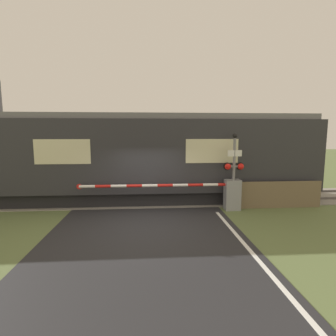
{
  "coord_description": "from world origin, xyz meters",
  "views": [
    {
      "loc": [
        0.13,
        -8.59,
        3.02
      ],
      "look_at": [
        0.89,
        1.98,
        1.63
      ],
      "focal_mm": 28.0,
      "sensor_mm": 36.0,
      "label": 1
    }
  ],
  "objects": [
    {
      "name": "crossing_barrier",
      "position": [
        2.86,
        1.38,
        0.69
      ],
      "size": [
        6.35,
        0.44,
        1.22
      ],
      "color": "gray",
      "rests_on": "ground_plane"
    },
    {
      "name": "train",
      "position": [
        -3.22,
        3.32,
        1.97
      ],
      "size": [
        21.32,
        3.13,
        3.85
      ],
      "color": "black",
      "rests_on": "ground_plane"
    },
    {
      "name": "roadside_fence",
      "position": [
        5.49,
        1.49,
        0.55
      ],
      "size": [
        3.34,
        0.06,
        1.1
      ],
      "color": "#726047",
      "rests_on": "ground_plane"
    },
    {
      "name": "signal_post",
      "position": [
        3.4,
        1.24,
        1.72
      ],
      "size": [
        0.81,
        0.26,
        3.03
      ],
      "color": "gray",
      "rests_on": "ground_plane"
    },
    {
      "name": "catenary_pole",
      "position": [
        -7.24,
        5.19,
        2.95
      ],
      "size": [
        0.2,
        1.9,
        5.6
      ],
      "color": "slate",
      "rests_on": "ground_plane"
    },
    {
      "name": "track_bed",
      "position": [
        0.0,
        3.32,
        0.02
      ],
      "size": [
        36.0,
        3.2,
        0.13
      ],
      "color": "gray",
      "rests_on": "ground_plane"
    },
    {
      "name": "ground_plane",
      "position": [
        0.0,
        0.0,
        0.0
      ],
      "size": [
        80.0,
        80.0,
        0.0
      ],
      "primitive_type": "plane",
      "color": "#5B6B3D"
    }
  ]
}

